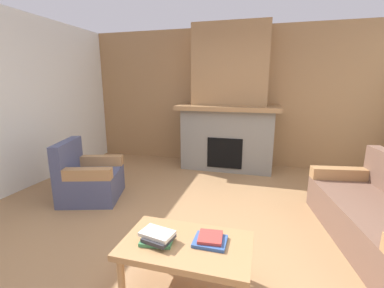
# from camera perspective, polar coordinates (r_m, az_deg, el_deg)

# --- Properties ---
(ground) EXTENTS (9.00, 9.00, 0.00)m
(ground) POSITION_cam_1_polar(r_m,az_deg,el_deg) (2.98, 0.11, -20.13)
(ground) COLOR #9E754C
(wall_back_wood_panel) EXTENTS (6.00, 0.12, 2.70)m
(wall_back_wood_panel) POSITION_cam_1_polar(r_m,az_deg,el_deg) (5.45, 8.60, 9.94)
(wall_back_wood_panel) COLOR #997047
(wall_back_wood_panel) RESTS_ON ground
(fireplace) EXTENTS (1.90, 0.82, 2.70)m
(fireplace) POSITION_cam_1_polar(r_m,az_deg,el_deg) (5.09, 8.01, 7.65)
(fireplace) COLOR gray
(fireplace) RESTS_ON ground
(armchair) EXTENTS (0.95, 0.95, 0.85)m
(armchair) POSITION_cam_1_polar(r_m,az_deg,el_deg) (4.07, -21.67, -7.08)
(armchair) COLOR #474C6B
(armchair) RESTS_ON ground
(coffee_table) EXTENTS (1.00, 0.60, 0.43)m
(coffee_table) POSITION_cam_1_polar(r_m,az_deg,el_deg) (2.19, -1.24, -21.86)
(coffee_table) COLOR #A87A4C
(coffee_table) RESTS_ON ground
(book_stack_near_edge) EXTENTS (0.28, 0.23, 0.09)m
(book_stack_near_edge) POSITION_cam_1_polar(r_m,az_deg,el_deg) (2.16, -7.52, -19.49)
(book_stack_near_edge) COLOR #3D7F4C
(book_stack_near_edge) RESTS_ON coffee_table
(book_stack_center) EXTENTS (0.25, 0.22, 0.05)m
(book_stack_center) POSITION_cam_1_polar(r_m,az_deg,el_deg) (2.16, 3.98, -20.08)
(book_stack_center) COLOR #335699
(book_stack_center) RESTS_ON coffee_table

